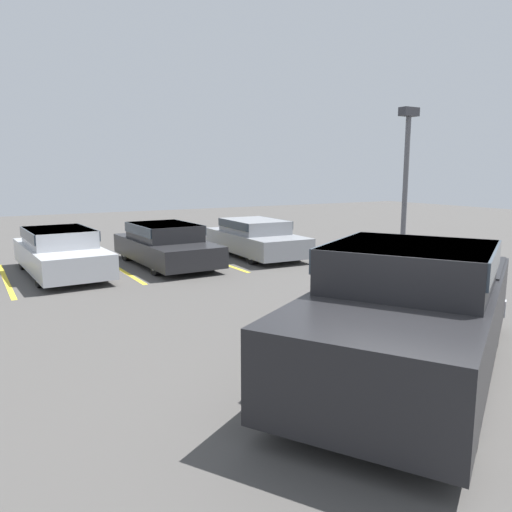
{
  "coord_description": "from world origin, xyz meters",
  "views": [
    {
      "loc": [
        -4.51,
        -4.07,
        2.71
      ],
      "look_at": [
        0.6,
        4.61,
        1.0
      ],
      "focal_mm": 35.0,
      "sensor_mm": 36.0,
      "label": 1
    }
  ],
  "objects_px": {
    "parked_sedan_a": "(60,250)",
    "parked_sedan_c": "(255,237)",
    "pickup_truck": "(413,307)",
    "light_post": "(407,160)",
    "wheel_stop_curb": "(76,255)",
    "parked_sedan_b": "(165,243)"
  },
  "relations": [
    {
      "from": "pickup_truck",
      "to": "light_post",
      "type": "bearing_deg",
      "value": 13.0
    },
    {
      "from": "parked_sedan_c",
      "to": "wheel_stop_curb",
      "type": "bearing_deg",
      "value": -115.58
    },
    {
      "from": "pickup_truck",
      "to": "parked_sedan_c",
      "type": "xyz_separation_m",
      "value": [
        2.96,
        9.25,
        -0.27
      ]
    },
    {
      "from": "parked_sedan_b",
      "to": "parked_sedan_c",
      "type": "bearing_deg",
      "value": 88.69
    },
    {
      "from": "parked_sedan_a",
      "to": "wheel_stop_curb",
      "type": "relative_size",
      "value": 2.73
    },
    {
      "from": "parked_sedan_a",
      "to": "wheel_stop_curb",
      "type": "bearing_deg",
      "value": 159.04
    },
    {
      "from": "light_post",
      "to": "wheel_stop_curb",
      "type": "xyz_separation_m",
      "value": [
        -10.79,
        3.64,
        -3.05
      ]
    },
    {
      "from": "wheel_stop_curb",
      "to": "parked_sedan_a",
      "type": "bearing_deg",
      "value": -108.67
    },
    {
      "from": "parked_sedan_a",
      "to": "parked_sedan_c",
      "type": "distance_m",
      "value": 5.95
    },
    {
      "from": "parked_sedan_c",
      "to": "wheel_stop_curb",
      "type": "height_order",
      "value": "parked_sedan_c"
    },
    {
      "from": "light_post",
      "to": "wheel_stop_curb",
      "type": "height_order",
      "value": "light_post"
    },
    {
      "from": "parked_sedan_a",
      "to": "light_post",
      "type": "distance_m",
      "value": 11.98
    },
    {
      "from": "parked_sedan_b",
      "to": "light_post",
      "type": "height_order",
      "value": "light_post"
    },
    {
      "from": "parked_sedan_a",
      "to": "light_post",
      "type": "height_order",
      "value": "light_post"
    },
    {
      "from": "parked_sedan_c",
      "to": "light_post",
      "type": "bearing_deg",
      "value": 83.63
    },
    {
      "from": "pickup_truck",
      "to": "light_post",
      "type": "xyz_separation_m",
      "value": [
        8.69,
        8.33,
        2.22
      ]
    },
    {
      "from": "parked_sedan_b",
      "to": "wheel_stop_curb",
      "type": "distance_m",
      "value": 3.43
    },
    {
      "from": "parked_sedan_a",
      "to": "parked_sedan_b",
      "type": "height_order",
      "value": "parked_sedan_a"
    },
    {
      "from": "parked_sedan_c",
      "to": "parked_sedan_a",
      "type": "bearing_deg",
      "value": -88.33
    },
    {
      "from": "parked_sedan_a",
      "to": "parked_sedan_c",
      "type": "relative_size",
      "value": 1.05
    },
    {
      "from": "parked_sedan_a",
      "to": "light_post",
      "type": "relative_size",
      "value": 0.93
    },
    {
      "from": "pickup_truck",
      "to": "parked_sedan_a",
      "type": "bearing_deg",
      "value": 76.88
    }
  ]
}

